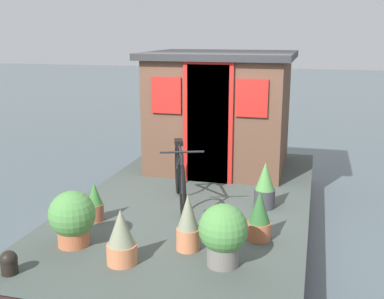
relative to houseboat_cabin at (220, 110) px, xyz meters
The scene contains 12 objects.
ground_plane 2.10m from the houseboat_cabin, behind, with size 60.00×60.00×0.00m, color #4C5B60.
houseboat_deck 1.95m from the houseboat_cabin, behind, with size 5.35×2.95×0.47m.
houseboat_cabin is the anchor object (origin of this frame).
bicycle 2.02m from the houseboat_cabin, behind, with size 1.66×0.70×0.83m.
potted_plant_basil 2.92m from the houseboat_cabin, 160.09° to the right, with size 0.25×0.25×0.54m.
potted_plant_lavender 2.88m from the houseboat_cabin, 160.49° to the left, with size 0.20×0.20×0.46m.
potted_plant_succulent 3.46m from the houseboat_cabin, 165.47° to the left, with size 0.48×0.48×0.57m.
potted_plant_sage 3.18m from the houseboat_cabin, behind, with size 0.24×0.24×0.59m.
potted_plant_geranium 3.46m from the houseboat_cabin, 167.92° to the right, with size 0.46×0.46×0.60m.
potted_plant_rosemary 3.61m from the houseboat_cabin, behind, with size 0.29×0.29×0.54m.
potted_plant_fern 2.05m from the houseboat_cabin, 151.78° to the right, with size 0.26×0.26×0.58m.
mooring_bollard 4.22m from the houseboat_cabin, 164.27° to the left, with size 0.16×0.16×0.22m.
Camera 1 is at (-5.78, -1.48, 2.60)m, focal length 44.37 mm.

